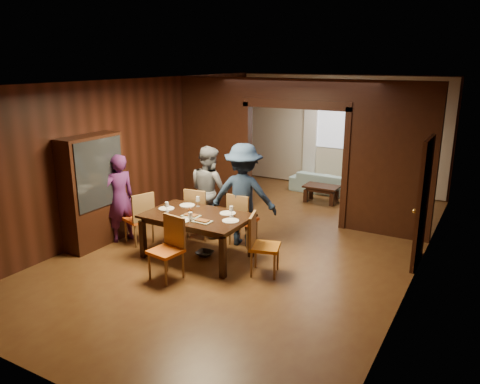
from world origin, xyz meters
The scene contains 32 objects.
floor centered at (0.00, 0.00, 0.00)m, with size 9.00×9.00×0.00m, color #522D17.
ceiling centered at (0.00, 0.00, 2.90)m, with size 5.50×9.00×0.02m, color silver.
room_walls centered at (0.00, 1.89, 1.51)m, with size 5.52×9.01×2.90m.
person_purple centered at (-2.28, -1.13, 0.82)m, with size 0.59×0.39×1.63m, color #4C1C53.
person_grey centered at (-1.05, -0.01, 0.86)m, with size 0.83×0.65×1.71m, color slate.
person_navy centered at (-0.22, -0.16, 0.93)m, with size 1.20×0.69×1.85m, color #192840.
sofa centered at (-0.06, 3.85, 0.26)m, with size 1.76×0.69×0.51m, color #9AC4C9.
serving_bowl centered at (-0.53, -0.98, 0.80)m, with size 0.29×0.29×0.07m, color black.
dining_table centered at (-0.61, -1.08, 0.38)m, with size 1.75×1.08×0.76m, color black.
coffee_table centered at (0.12, 3.00, 0.20)m, with size 0.80×0.50×0.40m, color black.
chair_left centered at (-1.91, -1.05, 0.48)m, with size 0.44×0.44×0.97m, color #E85715, non-canonical shape.
chair_right centered at (0.68, -1.09, 0.48)m, with size 0.44×0.44×0.97m, color #C16712, non-canonical shape.
chair_far_l centered at (-1.09, -0.26, 0.48)m, with size 0.44×0.44×0.97m, color #DC5B14, non-canonical shape.
chair_far_r centered at (-0.22, -0.16, 0.48)m, with size 0.44×0.44×0.97m, color #D04813, non-canonical shape.
chair_near centered at (-0.55, -1.99, 0.48)m, with size 0.44×0.44×0.97m, color #DC5D14, non-canonical shape.
hutch centered at (-2.53, -1.50, 1.00)m, with size 0.40×1.20×2.00m, color black.
door_right centered at (2.70, 0.50, 1.05)m, with size 0.06×0.90×2.10m, color black.
window_far centered at (0.00, 4.44, 1.70)m, with size 1.20×0.03×1.30m, color silver.
curtain_left centered at (-0.75, 4.40, 1.25)m, with size 0.35×0.06×2.40m, color white.
curtain_right centered at (0.75, 4.40, 1.25)m, with size 0.35×0.06×2.40m, color white.
plate_left centered at (-1.24, -1.07, 0.77)m, with size 0.27×0.27×0.01m, color silver.
plate_far_l centered at (-1.04, -0.74, 0.77)m, with size 0.27×0.27×0.01m, color white.
plate_far_r centered at (-0.18, -0.77, 0.77)m, with size 0.27×0.27×0.01m, color silver.
plate_right centered at (0.05, -1.07, 0.77)m, with size 0.27×0.27×0.01m, color silver.
plate_near centered at (-0.64, -1.43, 0.77)m, with size 0.27×0.27×0.01m, color silver.
platter_a centered at (-0.63, -1.20, 0.78)m, with size 0.30×0.20×0.04m, color gray.
platter_b centered at (-0.32, -1.33, 0.78)m, with size 0.30×0.20×0.04m, color gray.
wineglass_left centered at (-1.12, -1.21, 0.85)m, with size 0.08×0.08×0.18m, color white, non-canonical shape.
wineglass_far centered at (-0.85, -0.69, 0.85)m, with size 0.08×0.08×0.18m, color silver, non-canonical shape.
wineglass_right centered at (-0.05, -0.87, 0.85)m, with size 0.08×0.08×0.18m, color white, non-canonical shape.
tumbler centered at (-0.52, -1.37, 0.83)m, with size 0.07×0.07×0.14m, color white.
condiment_jar centered at (-0.71, -1.11, 0.82)m, with size 0.08×0.08×0.11m, color #4D2612, non-canonical shape.
Camera 1 is at (3.67, -7.15, 3.26)m, focal length 35.00 mm.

